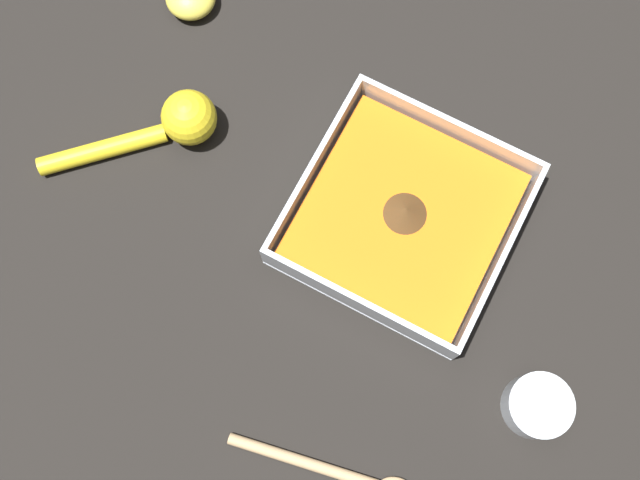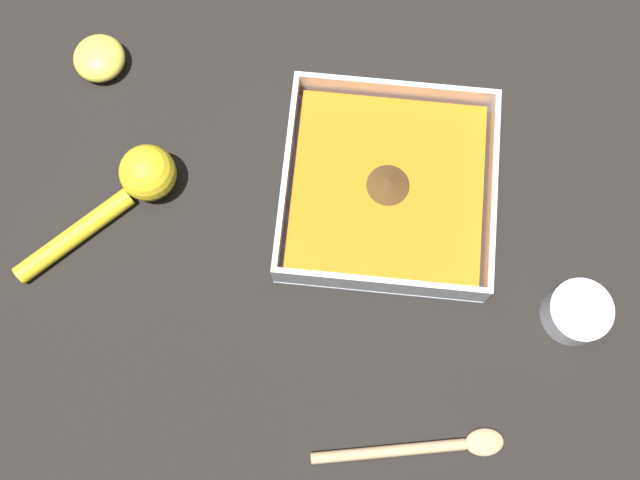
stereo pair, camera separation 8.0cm
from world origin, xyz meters
The scene contains 5 objects.
ground_plane centered at (0.00, 0.00, 0.00)m, with size 4.00×4.00×0.00m, color black.
square_dish centered at (-0.04, -0.01, 0.02)m, with size 0.23×0.23×0.05m.
spice_bowl centered at (0.17, -0.12, 0.02)m, with size 0.07×0.07×0.04m.
lemon_squeezer centered at (-0.32, -0.03, 0.03)m, with size 0.17×0.16×0.06m.
wooden_spoon centered at (0.02, -0.28, 0.01)m, with size 0.20×0.06×0.01m.
Camera 1 is at (-0.01, -0.26, 0.80)m, focal length 42.00 mm.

